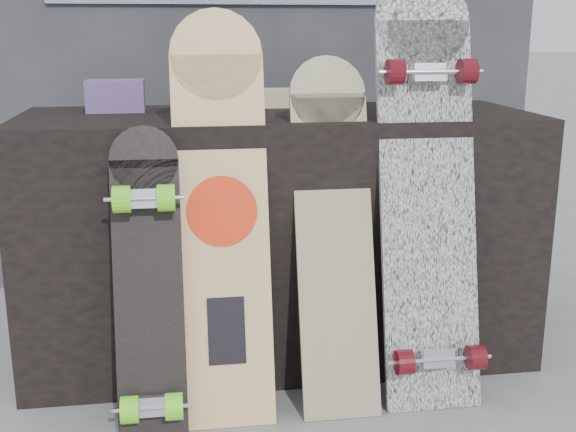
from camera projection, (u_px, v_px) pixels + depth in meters
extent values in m
plane|color=slate|center=(304.00, 424.00, 1.99)|extent=(60.00, 60.00, 0.00)
cube|color=black|center=(279.00, 235.00, 2.36)|extent=(1.60, 0.60, 0.80)
cube|color=#2F2F33|center=(250.00, 18.00, 3.00)|extent=(2.40, 0.20, 2.20)
cube|color=#523063|center=(116.00, 96.00, 2.29)|extent=(0.18, 0.12, 0.10)
cube|color=#523063|center=(421.00, 91.00, 2.35)|extent=(0.14, 0.14, 0.12)
cube|color=#D1B78C|center=(276.00, 98.00, 2.43)|extent=(0.22, 0.10, 0.06)
cube|color=beige|center=(223.00, 241.00, 1.97)|extent=(0.26, 0.27, 0.99)
cylinder|color=beige|center=(216.00, 55.00, 1.97)|extent=(0.26, 0.08, 0.25)
cylinder|color=#FC310F|center=(222.00, 211.00, 1.96)|extent=(0.19, 0.05, 0.19)
cube|color=black|center=(227.00, 331.00, 1.96)|extent=(0.10, 0.05, 0.18)
cube|color=beige|center=(335.00, 254.00, 2.04)|extent=(0.22, 0.29, 0.88)
cylinder|color=beige|center=(327.00, 94.00, 2.06)|extent=(0.22, 0.08, 0.21)
cube|color=white|center=(428.00, 216.00, 2.06)|extent=(0.28, 0.28, 1.08)
cylinder|color=white|center=(422.00, 21.00, 2.04)|extent=(0.28, 0.08, 0.27)
cube|color=silver|center=(438.00, 358.00, 2.02)|extent=(0.09, 0.04, 0.06)
cylinder|color=#510B12|center=(404.00, 362.00, 1.99)|extent=(0.05, 0.07, 0.07)
cylinder|color=#510B12|center=(475.00, 357.00, 2.02)|extent=(0.05, 0.07, 0.07)
cube|color=silver|center=(429.00, 73.00, 2.00)|extent=(0.09, 0.04, 0.06)
cylinder|color=#510B12|center=(395.00, 72.00, 1.97)|extent=(0.05, 0.07, 0.07)
cylinder|color=#510B12|center=(467.00, 71.00, 2.00)|extent=(0.05, 0.07, 0.07)
cube|color=black|center=(149.00, 301.00, 1.91)|extent=(0.18, 0.20, 0.72)
cylinder|color=black|center=(144.00, 160.00, 1.91)|extent=(0.18, 0.06, 0.18)
cube|color=silver|center=(152.00, 406.00, 1.86)|extent=(0.09, 0.04, 0.06)
cylinder|color=#73F622|center=(130.00, 410.00, 1.84)|extent=(0.05, 0.07, 0.07)
cylinder|color=#73F622|center=(174.00, 406.00, 1.85)|extent=(0.05, 0.07, 0.07)
cube|color=silver|center=(144.00, 199.00, 1.86)|extent=(0.09, 0.04, 0.06)
cylinder|color=#73F622|center=(122.00, 199.00, 1.84)|extent=(0.05, 0.07, 0.07)
cylinder|color=#73F622|center=(166.00, 198.00, 1.85)|extent=(0.05, 0.07, 0.07)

